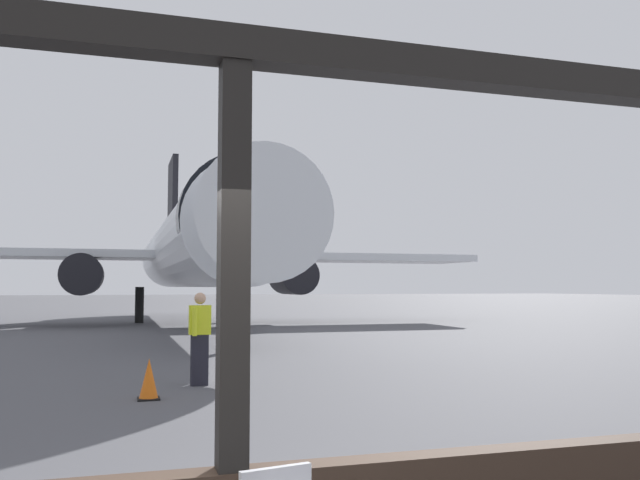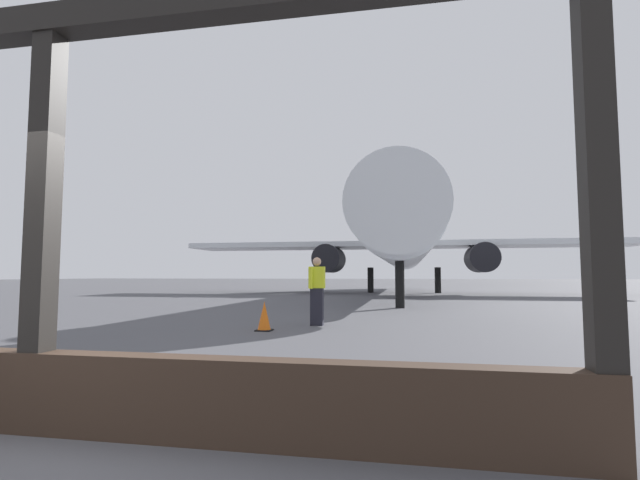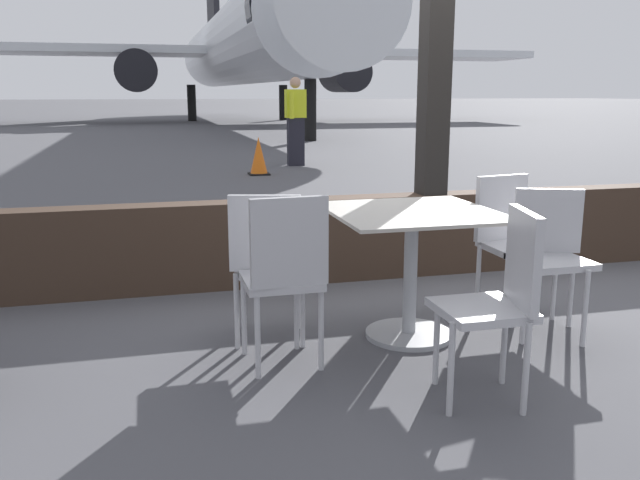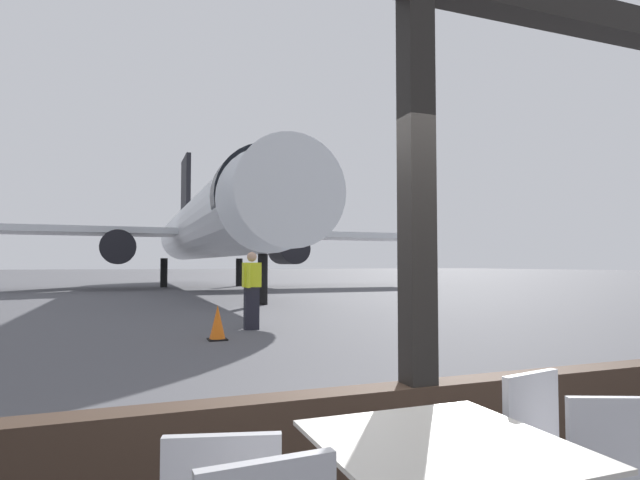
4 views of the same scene
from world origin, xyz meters
The scene contains 11 objects.
ground_plane centered at (0.00, 40.00, 0.00)m, with size 220.00×220.00×0.00m, color #4C4C51.
window_frame centered at (0.00, 0.00, 1.27)m, with size 8.90×0.24×3.63m.
dining_table centered at (-0.71, -1.35, 0.50)m, with size 0.94×0.94×0.77m.
cafe_chair_window_left centered at (0.09, -1.08, 0.54)m, with size 0.45×0.45×0.91m.
cafe_chair_window_right centered at (-1.53, -1.62, 0.55)m, with size 0.41×0.41×0.94m.
cafe_chair_aisle_left centered at (-1.55, -1.24, 0.53)m, with size 0.47×0.47×0.89m.
cafe_chair_aisle_right centered at (0.13, -1.46, 0.53)m, with size 0.50×0.50×0.87m.
cafe_chair_side_extra centered at (-0.63, -2.23, 0.54)m, with size 0.46×0.46×0.92m.
airplane centered at (2.73, 27.61, 3.68)m, with size 30.59×32.35×10.57m.
ground_crew_worker centered at (0.76, 8.28, 0.90)m, with size 0.40×0.51×1.74m.
traffic_cone centered at (-0.22, 6.94, 0.32)m, with size 0.36×0.36×0.67m.
Camera 3 is at (-2.20, -4.91, 1.44)m, focal length 37.64 mm.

